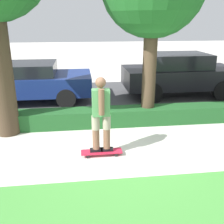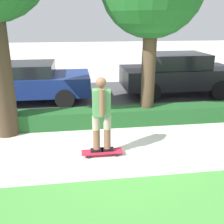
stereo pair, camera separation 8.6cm
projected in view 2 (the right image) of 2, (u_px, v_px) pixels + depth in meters
The scene contains 7 objects.
ground_plane at pixel (125, 152), 5.66m from camera, with size 60.00×60.00×0.00m, color beige.
street_asphalt at pixel (104, 98), 9.58m from camera, with size 14.45×5.00×0.01m.
hedge_row at pixel (114, 116), 7.08m from camera, with size 14.45×0.60×0.45m.
skateboard at pixel (102, 152), 5.48m from camera, with size 0.86×0.24×0.09m.
skater_person at pixel (102, 114), 5.20m from camera, with size 0.48×0.40×1.57m.
parked_car_front at pixel (23, 81), 8.90m from camera, with size 4.42×1.99×1.33m.
parked_car_middle at pixel (177, 73), 9.70m from camera, with size 4.10×1.92×1.55m.
Camera 2 is at (-0.98, -4.96, 2.69)m, focal length 42.00 mm.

